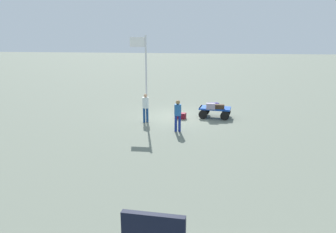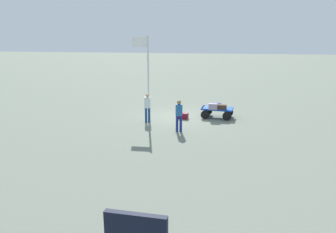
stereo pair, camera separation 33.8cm
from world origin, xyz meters
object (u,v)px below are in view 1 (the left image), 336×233
suitcase_grey (219,107)px  flagpole (144,71)px  suitcase_olive (214,105)px  worker_trailing (178,113)px  suitcase_navy (211,106)px  worker_lead (146,106)px  luggage_cart (215,110)px  suitcase_maroon (181,116)px

suitcase_grey → flagpole: (4.41, 0.96, 2.21)m
suitcase_grey → suitcase_olive: 0.52m
suitcase_olive → worker_trailing: size_ratio=0.40×
suitcase_olive → suitcase_navy: bearing=71.2°
suitcase_navy → worker_lead: bearing=17.3°
luggage_cart → suitcase_navy: size_ratio=3.75×
suitcase_navy → suitcase_olive: size_ratio=0.77×
luggage_cart → suitcase_maroon: bearing=15.4°
suitcase_olive → suitcase_grey: bearing=129.5°
suitcase_grey → suitcase_maroon: (2.32, 0.21, -0.59)m
flagpole → worker_trailing: bearing=137.6°
suitcase_olive → suitcase_maroon: (1.98, 0.62, -0.59)m
suitcase_navy → suitcase_olive: 0.57m
suitcase_maroon → worker_lead: 2.41m
suitcase_grey → worker_trailing: size_ratio=0.36×
luggage_cart → suitcase_grey: (-0.26, 0.35, 0.31)m
suitcase_grey → suitcase_olive: suitcase_grey is taller
luggage_cart → suitcase_navy: (0.26, 0.49, 0.36)m
luggage_cart → suitcase_grey: 0.54m
suitcase_olive → worker_trailing: (1.93, 3.32, 0.26)m
luggage_cart → suitcase_navy: 0.66m
suitcase_navy → worker_trailing: (1.75, 2.78, 0.21)m
suitcase_maroon → luggage_cart: bearing=-164.6°
worker_lead → flagpole: 2.00m
suitcase_olive → worker_lead: 4.33m
suitcase_grey → suitcase_maroon: size_ratio=0.92×
worker_trailing → suitcase_grey: bearing=-127.8°
luggage_cart → suitcase_grey: suitcase_grey is taller
luggage_cart → flagpole: bearing=17.6°
worker_lead → flagpole: flagpole is taller
suitcase_navy → worker_lead: (3.78, 1.17, 0.20)m
suitcase_navy → worker_trailing: bearing=57.9°
suitcase_navy → flagpole: 4.53m
worker_lead → suitcase_navy: bearing=-162.7°
worker_lead → flagpole: size_ratio=0.34×
suitcase_olive → flagpole: (4.07, 1.37, 2.21)m
suitcase_maroon → flagpole: 3.58m
worker_trailing → flagpole: flagpole is taller
luggage_cart → suitcase_navy: suitcase_navy is taller
suitcase_maroon → worker_trailing: bearing=91.0°
luggage_cart → flagpole: flagpole is taller
suitcase_olive → worker_lead: (3.97, 1.71, 0.24)m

